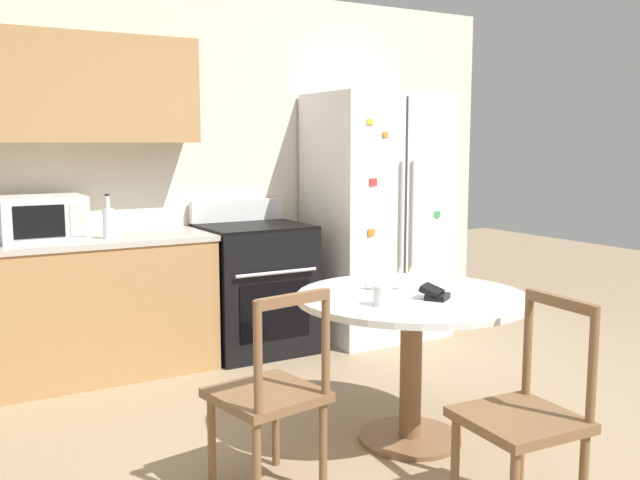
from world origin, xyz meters
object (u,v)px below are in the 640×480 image
Objects in this scene: refrigerator at (376,216)px; dining_chair_left at (271,396)px; counter_bottle at (108,222)px; candle_glass at (382,297)px; dining_chair_near at (525,417)px; wallet at (435,294)px; oven_range at (255,287)px; microwave at (42,218)px.

dining_chair_left is (-1.86, -1.91, -0.50)m from refrigerator.
candle_glass is (0.78, -1.87, -0.21)m from counter_bottle.
dining_chair_near is at bearing -69.91° from counter_bottle.
oven_range is at bearing 90.91° from wallet.
microwave is 0.55× the size of dining_chair_near.
dining_chair_left is at bearing -134.26° from refrigerator.
refrigerator is 2.07× the size of dining_chair_near.
wallet is at bearing -117.21° from refrigerator.
microwave is 0.55× the size of dining_chair_left.
counter_bottle is 1.65× the size of wallet.
counter_bottle is (0.37, -0.12, -0.03)m from microwave.
oven_range reaches higher than dining_chair_near.
wallet is at bearing -89.09° from oven_range.
dining_chair_left reaches higher than wallet.
oven_range is 2.14m from dining_chair_left.
candle_glass is at bearing -60.14° from microwave.
refrigerator reaches higher than candle_glass.
wallet is (1.44, -2.01, -0.25)m from microwave.
counter_bottle is 3.01× the size of candle_glass.
oven_range is at bearing -1.66° from microwave.
oven_range is 2.00m from candle_glass.
counter_bottle reaches higher than microwave.
counter_bottle is (-1.04, -0.08, 0.54)m from oven_range.
dining_chair_near is 5.24× the size of wallet.
counter_bottle reaches higher than candle_glass.
counter_bottle is at bearing 119.66° from wallet.
counter_bottle is 1.98m from dining_chair_left.
refrigerator is at bearing 56.02° from candle_glass.
oven_range is 2.69m from dining_chair_near.
dining_chair_near is (1.32, -2.73, -0.60)m from microwave.
counter_bottle is 2.04m from candle_glass.
microwave reaches higher than wallet.
counter_bottle is 2.83m from dining_chair_near.
dining_chair_near is 1.04m from dining_chair_left.
dining_chair_near is (0.95, -2.60, -0.57)m from counter_bottle.
refrigerator is at bearing 62.79° from wallet.
dining_chair_left is (0.20, -1.88, -0.57)m from counter_bottle.
wallet is (0.03, -1.97, 0.31)m from oven_range.
refrigerator is 2.06m from counter_bottle.
candle_glass is 0.55× the size of wallet.
dining_chair_near is 9.59× the size of candle_glass.
oven_range is 2.17× the size of microwave.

